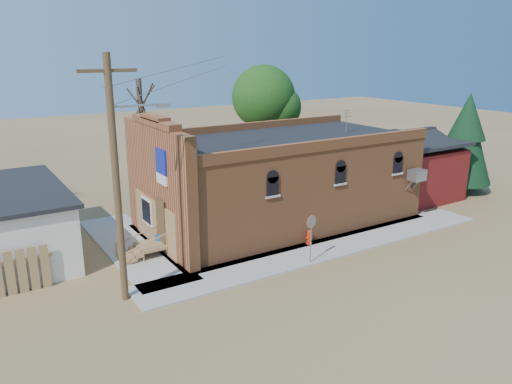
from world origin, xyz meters
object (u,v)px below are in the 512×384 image
brick_bar (276,180)px  trash_barrel (161,242)px  utility_pole (117,176)px  stop_sign (311,226)px  fire_hydrant (309,237)px

brick_bar → trash_barrel: size_ratio=22.01×
utility_pole → stop_sign: 8.48m
brick_bar → trash_barrel: bearing=-175.0°
fire_hydrant → trash_barrel: 7.04m
stop_sign → brick_bar: bearing=80.3°
fire_hydrant → trash_barrel: bearing=172.8°
fire_hydrant → stop_sign: (-1.31, -1.75, 1.34)m
fire_hydrant → trash_barrel: (-6.30, 3.13, 0.02)m
utility_pole → trash_barrel: utility_pole is taller
stop_sign → trash_barrel: bearing=145.5°
utility_pole → trash_barrel: bearing=52.3°
brick_bar → stop_sign: brick_bar is taller
brick_bar → fire_hydrant: brick_bar is taller
utility_pole → fire_hydrant: 10.14m
brick_bar → trash_barrel: 7.22m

